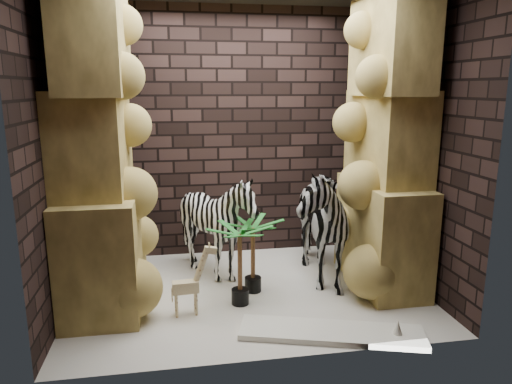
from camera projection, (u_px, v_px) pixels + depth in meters
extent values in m
plane|color=beige|center=(249.00, 291.00, 4.83)|extent=(3.50, 3.50, 0.00)
plane|color=black|center=(233.00, 134.00, 5.71)|extent=(3.50, 0.00, 3.50)
plane|color=black|center=(276.00, 168.00, 3.31)|extent=(3.50, 0.00, 3.50)
plane|color=black|center=(57.00, 151.00, 4.22)|extent=(0.00, 3.00, 3.00)
plane|color=black|center=(417.00, 143.00, 4.80)|extent=(0.00, 3.00, 3.00)
imported|color=white|center=(311.00, 210.00, 5.03)|extent=(0.70, 1.30, 1.53)
imported|color=white|center=(217.00, 230.00, 5.08)|extent=(1.20, 1.37, 1.08)
cube|color=white|center=(331.00, 332.00, 3.97)|extent=(1.60, 0.82, 0.05)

